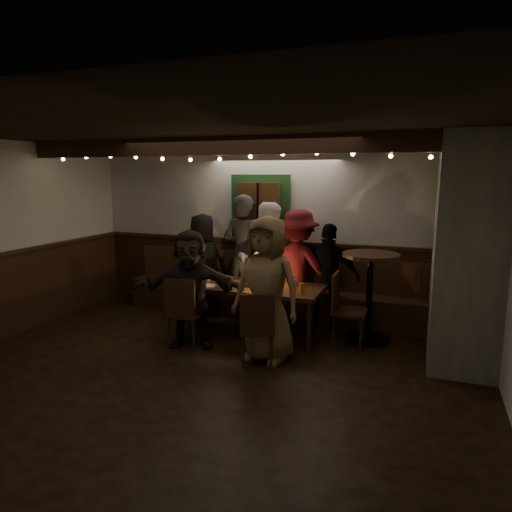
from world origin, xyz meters
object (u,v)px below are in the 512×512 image
at_px(person_b, 244,256).
at_px(person_e, 329,277).
at_px(person_g, 267,289).
at_px(chair_near_right, 257,325).
at_px(chair_near_left, 183,308).
at_px(person_d, 298,267).
at_px(person_a, 203,264).
at_px(high_top, 370,286).
at_px(person_f, 190,289).
at_px(person_c, 266,262).
at_px(dining_table, 251,289).
at_px(chair_end, 343,304).

distance_m(person_b, person_e, 1.37).
bearing_deg(person_g, chair_near_right, -92.72).
bearing_deg(chair_near_left, person_d, 52.58).
xyz_separation_m(person_a, person_b, (0.62, 0.15, 0.15)).
height_order(person_d, person_e, person_d).
xyz_separation_m(high_top, person_f, (-2.08, -0.99, 0.01)).
xyz_separation_m(person_c, person_g, (0.50, -1.41, -0.03)).
relative_size(dining_table, chair_end, 2.09).
bearing_deg(person_b, person_c, 170.42).
relative_size(chair_near_right, person_f, 0.58).
distance_m(dining_table, chair_end, 1.24).
height_order(chair_near_right, person_e, person_e).
bearing_deg(person_g, chair_near_left, -171.07).
bearing_deg(person_f, chair_end, 5.15).
height_order(dining_table, chair_near_right, chair_near_right).
relative_size(person_e, person_f, 1.00).
height_order(chair_near_left, person_a, person_a).
distance_m(person_b, person_g, 1.76).
relative_size(person_c, person_e, 1.18).
xyz_separation_m(person_d, person_e, (0.46, -0.04, -0.09)).
distance_m(chair_end, person_b, 1.82).
relative_size(person_b, person_d, 1.12).
relative_size(person_d, person_e, 1.12).
bearing_deg(person_a, person_c, 167.66).
height_order(person_e, person_f, person_f).
height_order(chair_near_left, high_top, high_top).
height_order(person_a, person_e, person_a).
relative_size(chair_near_right, person_g, 0.51).
xyz_separation_m(person_b, person_d, (0.89, -0.12, -0.10)).
xyz_separation_m(chair_near_left, person_a, (-0.43, 1.38, 0.27)).
relative_size(chair_near_left, chair_near_right, 1.05).
height_order(dining_table, high_top, high_top).
distance_m(chair_near_left, chair_near_right, 1.07).
bearing_deg(person_a, person_e, 164.58).
bearing_deg(chair_near_right, person_g, 79.40).
bearing_deg(person_c, person_b, -35.65).
distance_m(chair_near_left, high_top, 2.40).
distance_m(chair_near_left, person_e, 2.08).
bearing_deg(person_g, person_e, 79.55).
distance_m(chair_near_right, person_e, 1.67).
bearing_deg(person_f, person_e, 22.96).
bearing_deg(person_f, person_g, -21.59).
bearing_deg(chair_near_right, person_d, 88.92).
bearing_deg(chair_end, person_e, 119.12).
bearing_deg(person_c, person_e, 154.62).
bearing_deg(person_e, person_a, 4.76).
xyz_separation_m(high_top, person_e, (-0.59, 0.31, 0.01)).
bearing_deg(person_c, chair_end, 132.75).
height_order(dining_table, person_c, person_c).
distance_m(chair_near_right, person_b, 1.98).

